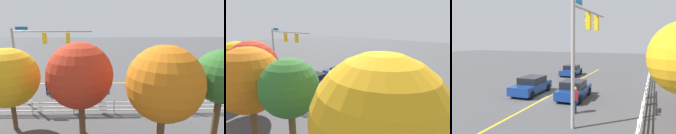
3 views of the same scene
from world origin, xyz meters
The scene contains 13 objects.
ground_plane centered at (0.00, 0.00, 0.00)m, with size 120.00×120.00×0.00m, color #444447.
lane_center_stripe centered at (-4.00, 0.00, 0.00)m, with size 28.00×0.16×0.01m, color gold.
signal_assembly centered at (3.99, 4.10, 4.77)m, with size 7.24×0.37×6.76m.
car_0 centered at (0.04, 2.13, 0.69)m, with size 4.31×2.01×1.44m.
car_1 centered at (-11.02, -1.99, 0.64)m, with size 4.35×2.17×1.31m.
car_2 centered at (-0.20, -1.78, 0.71)m, with size 4.53×2.02×1.45m.
pedestrian centered at (3.54, 3.41, 0.93)m, with size 0.48×0.42×1.69m.
white_rail_fence centered at (-3.00, 7.44, 0.60)m, with size 26.10×0.10×1.15m.
tree_1 centered at (3.88, 9.46, 3.71)m, with size 3.87×3.87×5.66m.
tree_2 centered at (-0.81, 10.06, 4.01)m, with size 4.13×4.13×6.09m.
tree_3 centered at (-5.30, 12.36, 4.25)m, with size 3.86×3.86×6.20m.
tree_4 centered at (-13.43, 12.28, 4.68)m, with size 4.08×4.08×6.75m.
tree_5 centered at (-8.52, 11.87, 4.41)m, with size 2.89×2.89×5.90m.
Camera 2 is at (-15.58, 16.63, 7.50)m, focal length 29.27 mm.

